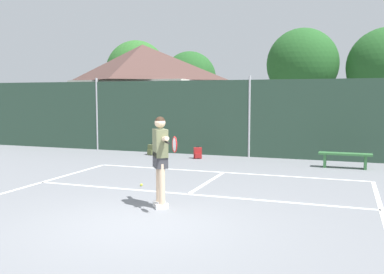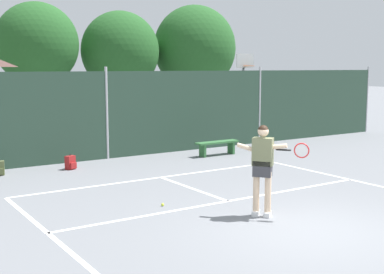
# 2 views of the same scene
# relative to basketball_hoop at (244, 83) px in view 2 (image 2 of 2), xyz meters

# --- Properties ---
(ground_plane) EXTENTS (120.00, 120.00, 0.00)m
(ground_plane) POSITION_rel_basketball_hoop_xyz_m (-7.12, -10.74, -2.31)
(ground_plane) COLOR slate
(court_markings) EXTENTS (8.30, 11.10, 0.01)m
(court_markings) POSITION_rel_basketball_hoop_xyz_m (-7.12, -10.10, -2.31)
(court_markings) COLOR white
(court_markings) RESTS_ON ground
(chainlink_fence) EXTENTS (26.09, 0.09, 3.00)m
(chainlink_fence) POSITION_rel_basketball_hoop_xyz_m (-7.12, -1.74, -0.88)
(chainlink_fence) COLOR #284233
(chainlink_fence) RESTS_ON ground
(basketball_hoop) EXTENTS (0.90, 0.67, 3.55)m
(basketball_hoop) POSITION_rel_basketball_hoop_xyz_m (0.00, 0.00, 0.00)
(basketball_hoop) COLOR #9E9EA3
(basketball_hoop) RESTS_ON ground
(treeline_backdrop) EXTENTS (24.52, 4.47, 6.57)m
(treeline_backdrop) POSITION_rel_basketball_hoop_xyz_m (-4.94, 8.38, 1.60)
(treeline_backdrop) COLOR brown
(treeline_backdrop) RESTS_ON ground
(tennis_player) EXTENTS (0.99, 1.12, 1.85)m
(tennis_player) POSITION_rel_basketball_hoop_xyz_m (-7.23, -9.57, -1.20)
(tennis_player) COLOR silver
(tennis_player) RESTS_ON ground
(tennis_ball) EXTENTS (0.07, 0.07, 0.07)m
(tennis_ball) POSITION_rel_basketball_hoop_xyz_m (-8.55, -7.82, -2.28)
(tennis_ball) COLOR #CCE033
(tennis_ball) RESTS_ON ground
(backpack_red) EXTENTS (0.33, 0.33, 0.46)m
(backpack_red) POSITION_rel_basketball_hoop_xyz_m (-8.77, -2.80, -2.12)
(backpack_red) COLOR maroon
(backpack_red) RESTS_ON ground
(courtside_bench) EXTENTS (1.60, 0.36, 0.48)m
(courtside_bench) POSITION_rel_basketball_hoop_xyz_m (-3.74, -3.22, -1.95)
(courtside_bench) COLOR #336B38
(courtside_bench) RESTS_ON ground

